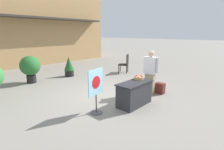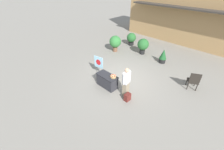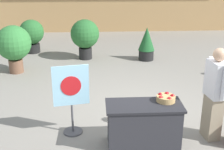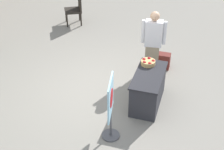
% 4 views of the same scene
% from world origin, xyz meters
% --- Properties ---
extents(ground_plane, '(120.00, 120.00, 0.00)m').
position_xyz_m(ground_plane, '(0.00, 0.00, 0.00)').
color(ground_plane, gray).
extents(display_table, '(1.31, 0.62, 0.78)m').
position_xyz_m(display_table, '(-0.07, -1.12, 0.39)').
color(display_table, '#2D2D33').
rests_on(display_table, ground_plane).
extents(apple_basket, '(0.32, 0.32, 0.13)m').
position_xyz_m(apple_basket, '(0.32, -1.01, 0.84)').
color(apple_basket, tan).
rests_on(apple_basket, display_table).
extents(person_visitor, '(0.31, 0.61, 1.70)m').
position_xyz_m(person_visitor, '(1.20, -0.94, 0.87)').
color(person_visitor, gray).
rests_on(person_visitor, ground_plane).
extents(poster_board, '(0.65, 0.36, 1.34)m').
position_xyz_m(poster_board, '(-1.33, -0.64, 0.75)').
color(poster_board, '#4C4C51').
rests_on(poster_board, ground_plane).
extents(potted_plant_near_right, '(0.99, 0.99, 1.37)m').
position_xyz_m(potted_plant_near_right, '(-3.18, 2.84, 0.84)').
color(potted_plant_near_right, brown).
rests_on(potted_plant_near_right, ground_plane).
extents(potted_plant_near_left, '(0.85, 0.85, 1.16)m').
position_xyz_m(potted_plant_near_left, '(-3.08, 4.91, 0.67)').
color(potted_plant_near_left, black).
rests_on(potted_plant_near_left, ground_plane).
extents(potted_plant_far_left, '(0.53, 0.53, 1.07)m').
position_xyz_m(potted_plant_far_left, '(0.77, 3.84, 0.56)').
color(potted_plant_far_left, black).
rests_on(potted_plant_far_left, ground_plane).
extents(potted_plant_far_right, '(0.93, 0.93, 1.30)m').
position_xyz_m(potted_plant_far_right, '(-1.21, 4.07, 0.78)').
color(potted_plant_far_right, black).
rests_on(potted_plant_far_right, ground_plane).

